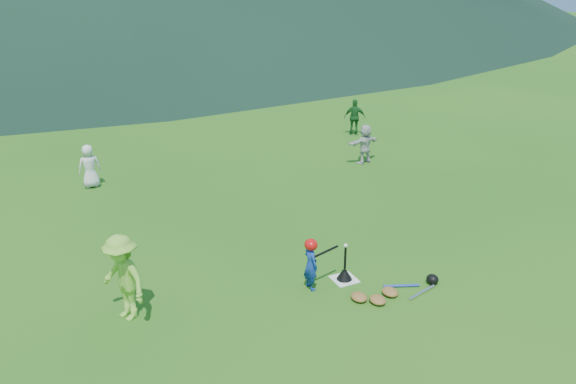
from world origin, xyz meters
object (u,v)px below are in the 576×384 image
object	(u,v)px
batter_child	(311,265)
fielder_c	(355,117)
home_plate	(344,279)
adult_coach	(123,278)
fielder_d	(365,144)
fielder_a	(89,166)
equipment_pile	(390,292)
batting_tee	(345,274)

from	to	relation	value
batter_child	fielder_c	distance (m)	10.36
home_plate	adult_coach	distance (m)	4.08
batter_child	fielder_d	world-z (taller)	fielder_d
fielder_a	fielder_d	world-z (taller)	fielder_d
adult_coach	equipment_pile	size ratio (longest dim) A/B	0.86
adult_coach	fielder_a	xyz separation A→B (m)	(0.30, 6.61, -0.18)
batter_child	batting_tee	distance (m)	0.81
home_plate	fielder_c	bearing A→B (deg)	57.16
fielder_c	fielder_d	bearing A→B (deg)	93.93
fielder_c	home_plate	bearing A→B (deg)	87.13
batter_child	batting_tee	bearing A→B (deg)	-95.12
home_plate	batting_tee	distance (m)	0.12
fielder_d	equipment_pile	bearing A→B (deg)	53.38
batting_tee	fielder_a	bearing A→B (deg)	117.24
home_plate	equipment_pile	world-z (taller)	equipment_pile
equipment_pile	fielder_a	bearing A→B (deg)	117.54
fielder_d	batting_tee	xyz separation A→B (m)	(-4.07, -5.64, -0.47)
fielder_a	adult_coach	bearing A→B (deg)	86.75
fielder_d	batting_tee	distance (m)	6.98
fielder_c	batting_tee	xyz separation A→B (m)	(-5.40, -8.37, -0.51)
adult_coach	fielder_c	bearing A→B (deg)	104.65
adult_coach	fielder_a	size ratio (longest dim) A/B	1.31
batter_child	equipment_pile	size ratio (longest dim) A/B	0.55
home_plate	fielder_a	distance (m)	8.06
home_plate	adult_coach	bearing A→B (deg)	172.25
adult_coach	equipment_pile	world-z (taller)	adult_coach
home_plate	adult_coach	xyz separation A→B (m)	(-3.98, 0.54, 0.76)
batter_child	batting_tee	xyz separation A→B (m)	(0.72, -0.02, -0.36)
home_plate	batter_child	bearing A→B (deg)	178.30
home_plate	adult_coach	size ratio (longest dim) A/B	0.29
home_plate	batter_child	distance (m)	0.87
home_plate	fielder_d	size ratio (longest dim) A/B	0.38
adult_coach	fielder_d	world-z (taller)	adult_coach
batter_child	fielder_d	size ratio (longest dim) A/B	0.83
fielder_c	batter_child	bearing A→B (deg)	83.70
fielder_c	fielder_a	bearing A→B (deg)	37.66
adult_coach	fielder_d	xyz separation A→B (m)	(8.05, 5.10, -0.18)
fielder_a	home_plate	bearing A→B (deg)	116.56
adult_coach	batting_tee	size ratio (longest dim) A/B	2.27
equipment_pile	batter_child	bearing A→B (deg)	144.80
batting_tee	equipment_pile	distance (m)	0.96
fielder_d	batting_tee	bearing A→B (deg)	46.61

